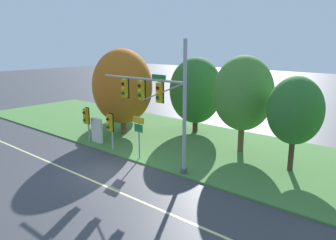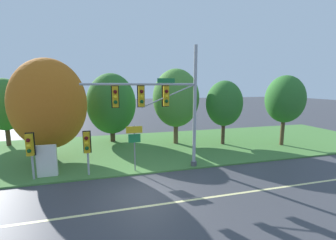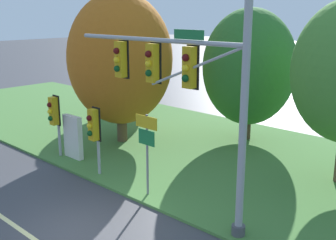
{
  "view_description": "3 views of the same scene",
  "coord_description": "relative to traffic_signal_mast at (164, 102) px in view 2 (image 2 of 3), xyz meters",
  "views": [
    {
      "loc": [
        14.82,
        -11.75,
        7.72
      ],
      "look_at": [
        1.7,
        3.75,
        2.93
      ],
      "focal_mm": 35.0,
      "sensor_mm": 36.0,
      "label": 1
    },
    {
      "loc": [
        -1.81,
        -10.63,
        5.48
      ],
      "look_at": [
        2.08,
        3.73,
        3.15
      ],
      "focal_mm": 24.0,
      "sensor_mm": 36.0,
      "label": 2
    },
    {
      "loc": [
        9.67,
        -6.51,
        6.41
      ],
      "look_at": [
        -0.8,
        4.69,
        2.41
      ],
      "focal_mm": 45.0,
      "sensor_mm": 36.0,
      "label": 3
    }
  ],
  "objects": [
    {
      "name": "tree_nearest_road",
      "position": [
        -12.1,
        9.19,
        -0.66
      ],
      "size": [
        3.67,
        3.67,
        5.99
      ],
      "color": "#423021",
      "rests_on": "grass_verge"
    },
    {
      "name": "info_kiosk",
      "position": [
        -6.97,
        0.61,
        -3.4
      ],
      "size": [
        1.1,
        0.24,
        1.9
      ],
      "color": "silver",
      "rests_on": "grass_verge"
    },
    {
      "name": "tree_right_far",
      "position": [
        11.76,
        2.9,
        -0.21
      ],
      "size": [
        3.32,
        3.32,
        6.23
      ],
      "color": "#4C3823",
      "rests_on": "grass_verge"
    },
    {
      "name": "route_sign_post",
      "position": [
        -1.84,
        0.15,
        -2.35
      ],
      "size": [
        1.01,
        0.08,
        2.91
      ],
      "color": "slate",
      "rests_on": "grass_verge"
    },
    {
      "name": "tree_tall_centre",
      "position": [
        6.77,
        4.6,
        -0.61
      ],
      "size": [
        3.26,
        3.26,
        5.78
      ],
      "color": "#423021",
      "rests_on": "grass_verge"
    },
    {
      "name": "grass_verge",
      "position": [
        -1.57,
        5.35,
        -4.39
      ],
      "size": [
        48.0,
        11.5,
        0.1
      ],
      "primitive_type": "cube",
      "color": "#477A38",
      "rests_on": "ground"
    },
    {
      "name": "lane_stripe",
      "position": [
        -1.57,
        -4.1,
        -4.43
      ],
      "size": [
        36.0,
        0.16,
        0.01
      ],
      "primitive_type": "cube",
      "color": "beige",
      "rests_on": "ground"
    },
    {
      "name": "tree_left_of_mast",
      "position": [
        -7.31,
        3.72,
        -0.28
      ],
      "size": [
        5.02,
        5.02,
        7.21
      ],
      "color": "brown",
      "rests_on": "grass_verge"
    },
    {
      "name": "tree_mid_verge",
      "position": [
        2.66,
        5.98,
        -0.15
      ],
      "size": [
        4.21,
        4.21,
        6.84
      ],
      "color": "brown",
      "rests_on": "grass_verge"
    },
    {
      "name": "ground_plane",
      "position": [
        -1.57,
        -2.9,
        -4.44
      ],
      "size": [
        160.0,
        160.0,
        0.0
      ],
      "primitive_type": "plane",
      "color": "#3D3D42"
    },
    {
      "name": "pedestrian_signal_further_along",
      "position": [
        -4.63,
        0.02,
        -2.42
      ],
      "size": [
        0.46,
        0.55,
        2.73
      ],
      "color": "#9EA0A5",
      "rests_on": "grass_verge"
    },
    {
      "name": "traffic_signal_mast",
      "position": [
        0.0,
        0.0,
        0.0
      ],
      "size": [
        7.14,
        0.49,
        7.86
      ],
      "color": "#9EA0A5",
      "rests_on": "grass_verge"
    },
    {
      "name": "pedestrian_signal_near_kerb",
      "position": [
        -7.65,
        0.18,
        -2.39
      ],
      "size": [
        0.46,
        0.55,
        2.76
      ],
      "color": "#9EA0A5",
      "rests_on": "grass_verge"
    },
    {
      "name": "tree_behind_signpost",
      "position": [
        -3.0,
        8.25,
        -0.71
      ],
      "size": [
        4.54,
        4.54,
        6.48
      ],
      "color": "#423021",
      "rests_on": "grass_verge"
    }
  ]
}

